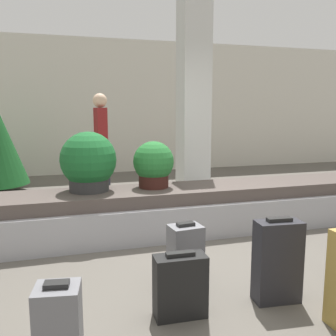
{
  "coord_description": "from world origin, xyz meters",
  "views": [
    {
      "loc": [
        -1.31,
        -3.07,
        1.53
      ],
      "look_at": [
        0.0,
        1.31,
        0.82
      ],
      "focal_mm": 40.0,
      "sensor_mm": 36.0,
      "label": 1
    }
  ],
  "objects": [
    {
      "name": "carousel",
      "position": [
        0.0,
        1.31,
        0.27
      ],
      "size": [
        7.15,
        0.9,
        0.57
      ],
      "color": "#9E9EA3",
      "rests_on": "ground_plane"
    },
    {
      "name": "suitcase_1",
      "position": [
        0.34,
        -0.6,
        0.34
      ],
      "size": [
        0.38,
        0.22,
        0.7
      ],
      "rotation": [
        0.0,
        0.0,
        -0.1
      ],
      "color": "#232328",
      "rests_on": "ground_plane"
    },
    {
      "name": "back_wall",
      "position": [
        0.0,
        6.1,
        1.6
      ],
      "size": [
        18.0,
        0.06,
        3.2
      ],
      "color": "beige",
      "rests_on": "ground_plane"
    },
    {
      "name": "ground_plane",
      "position": [
        0.0,
        0.0,
        0.0
      ],
      "size": [
        18.0,
        18.0,
        0.0
      ],
      "primitive_type": "plane",
      "color": "#59544C"
    },
    {
      "name": "potted_plant_1",
      "position": [
        -0.16,
        1.39,
        0.86
      ],
      "size": [
        0.51,
        0.51,
        0.58
      ],
      "color": "#381914",
      "rests_on": "carousel"
    },
    {
      "name": "potted_plant_0",
      "position": [
        -0.96,
        1.41,
        0.91
      ],
      "size": [
        0.67,
        0.67,
        0.71
      ],
      "color": "#2D2D2D",
      "rests_on": "carousel"
    },
    {
      "name": "pillar",
      "position": [
        0.75,
        2.45,
        1.6
      ],
      "size": [
        0.43,
        0.43,
        3.2
      ],
      "color": "silver",
      "rests_on": "ground_plane"
    },
    {
      "name": "traveler_0",
      "position": [
        -0.53,
        3.81,
        1.11
      ],
      "size": [
        0.31,
        0.34,
        1.82
      ],
      "rotation": [
        0.0,
        0.0,
        -1.44
      ],
      "color": "#282833",
      "rests_on": "ground_plane"
    },
    {
      "name": "suitcase_7",
      "position": [
        -1.35,
        -0.95,
        0.27
      ],
      "size": [
        0.29,
        0.27,
        0.55
      ],
      "rotation": [
        0.0,
        0.0,
        -0.16
      ],
      "color": "slate",
      "rests_on": "ground_plane"
    },
    {
      "name": "suitcase_0",
      "position": [
        -0.25,
        -0.08,
        0.26
      ],
      "size": [
        0.3,
        0.24,
        0.55
      ],
      "rotation": [
        0.0,
        0.0,
        0.1
      ],
      "color": "slate",
      "rests_on": "ground_plane"
    },
    {
      "name": "suitcase_6",
      "position": [
        -0.48,
        -0.6,
        0.24
      ],
      "size": [
        0.4,
        0.2,
        0.5
      ],
      "rotation": [
        0.0,
        0.0,
        -0.04
      ],
      "color": "black",
      "rests_on": "ground_plane"
    }
  ]
}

